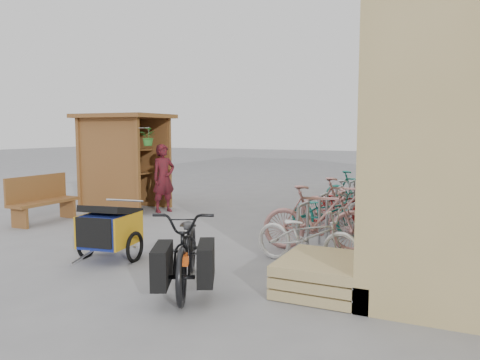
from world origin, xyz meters
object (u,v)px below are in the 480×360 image
at_px(bike_5, 353,202).
at_px(bike_4, 340,205).
at_px(cargo_bike, 188,248).
at_px(bike_6, 363,196).
at_px(person_kiosk, 164,178).
at_px(bike_1, 318,218).
at_px(bench, 42,199).
at_px(bike_2, 325,212).
at_px(shopping_carts, 401,180).
at_px(bike_3, 344,205).
at_px(kiosk, 121,148).
at_px(child_trailer, 110,227).
at_px(bike_0, 307,236).
at_px(pallet_stack, 322,274).
at_px(bike_7, 356,192).

bearing_deg(bike_5, bike_4, 148.19).
relative_size(cargo_bike, bike_6, 1.21).
bearing_deg(person_kiosk, bike_1, -90.22).
bearing_deg(person_kiosk, bike_4, -62.72).
bearing_deg(bench, bike_2, 13.50).
bearing_deg(shopping_carts, cargo_bike, -99.95).
distance_m(bench, cargo_bike, 5.62).
bearing_deg(bike_6, bike_4, 152.05).
xyz_separation_m(shopping_carts, bike_3, (-0.53, -4.76, -0.06)).
xyz_separation_m(kiosk, child_trailer, (2.92, -3.86, -1.05)).
distance_m(bike_0, bike_6, 4.49).
bearing_deg(pallet_stack, person_kiosk, 142.12).
relative_size(pallet_stack, bike_7, 0.71).
xyz_separation_m(child_trailer, person_kiosk, (-1.69, 3.92, 0.33)).
relative_size(bike_1, bike_6, 1.05).
relative_size(child_trailer, bike_6, 0.90).
bearing_deg(bench, pallet_stack, -15.01).
bearing_deg(person_kiosk, bike_7, -41.62).
distance_m(shopping_carts, child_trailer, 8.93).
height_order(cargo_bike, bike_5, cargo_bike).
bearing_deg(child_trailer, shopping_carts, 59.27).
xyz_separation_m(bench, child_trailer, (3.33, -1.68, -0.02)).
xyz_separation_m(bench, bike_7, (5.92, 4.14, -0.02)).
distance_m(child_trailer, bike_1, 3.33).
xyz_separation_m(child_trailer, bike_4, (2.60, 4.13, -0.07)).
bearing_deg(pallet_stack, child_trailer, 179.84).
bearing_deg(shopping_carts, bike_2, -99.12).
bearing_deg(bike_2, pallet_stack, -146.27).
relative_size(bike_0, bike_2, 1.05).
relative_size(child_trailer, bike_1, 0.86).
xyz_separation_m(bike_4, bike_5, (0.19, 0.40, 0.03)).
height_order(bike_0, bike_2, bike_0).
xyz_separation_m(bike_6, bike_7, (-0.22, 0.32, 0.05)).
height_order(kiosk, bike_5, kiosk).
bearing_deg(kiosk, bike_7, 19.57).
height_order(shopping_carts, bike_2, shopping_carts).
bearing_deg(bike_1, pallet_stack, -175.31).
xyz_separation_m(bike_0, bike_4, (-0.24, 3.12, -0.01)).
distance_m(shopping_carts, bike_4, 4.22).
distance_m(child_trailer, bike_0, 3.01).
relative_size(bike_1, bike_2, 1.14).
bearing_deg(child_trailer, person_kiosk, 104.69).
bearing_deg(bike_2, kiosk, 102.17).
bearing_deg(bike_1, bike_0, 172.55).
bearing_deg(bike_1, cargo_bike, 146.05).
xyz_separation_m(person_kiosk, bike_2, (4.23, -0.74, -0.41)).
bearing_deg(shopping_carts, bike_0, -94.09).
bearing_deg(bike_5, cargo_bike, 162.67).
bearing_deg(bike_5, bike_6, -7.62).
height_order(bike_5, bike_7, bike_7).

